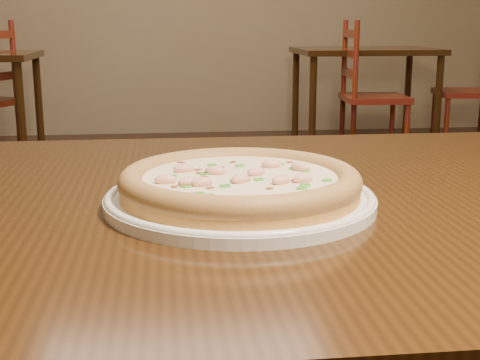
{
  "coord_description": "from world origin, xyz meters",
  "views": [
    {
      "loc": [
        -0.09,
        -1.23,
        0.95
      ],
      "look_at": [
        -0.01,
        -0.52,
        0.78
      ],
      "focal_mm": 50.0,
      "sensor_mm": 36.0,
      "label": 1
    }
  ],
  "objects": [
    {
      "name": "hero_table",
      "position": [
        0.11,
        -0.47,
        0.65
      ],
      "size": [
        1.2,
        0.8,
        0.75
      ],
      "color": "black",
      "rests_on": "ground"
    },
    {
      "name": "chair_d",
      "position": [
        2.18,
        3.44,
        0.44
      ],
      "size": [
        0.48,
        0.48,
        0.95
      ],
      "color": "maroon",
      "rests_on": "ground"
    },
    {
      "name": "bg_table_right",
      "position": [
        1.38,
        3.57,
        0.65
      ],
      "size": [
        1.0,
        0.7,
        0.75
      ],
      "color": "black",
      "rests_on": "ground"
    },
    {
      "name": "chair_c",
      "position": [
        1.29,
        3.19,
        0.44
      ],
      "size": [
        0.45,
        0.45,
        0.95
      ],
      "color": "maroon",
      "rests_on": "ground"
    },
    {
      "name": "plate",
      "position": [
        -0.01,
        -0.52,
        0.76
      ],
      "size": [
        0.3,
        0.3,
        0.02
      ],
      "color": "white",
      "rests_on": "hero_table"
    },
    {
      "name": "pizza",
      "position": [
        -0.01,
        -0.52,
        0.78
      ],
      "size": [
        0.27,
        0.27,
        0.03
      ],
      "color": "gold",
      "rests_on": "plate"
    }
  ]
}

